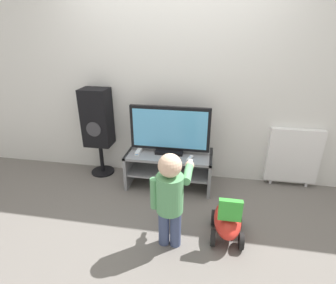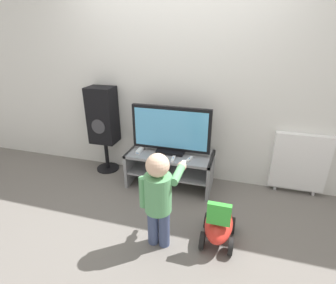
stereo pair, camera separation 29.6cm
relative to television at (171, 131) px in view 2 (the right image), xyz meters
name	(u,v)px [view 2 (the right image)]	position (x,y,z in m)	size (l,w,h in m)	color
ground_plane	(165,195)	(0.00, -0.26, -0.71)	(16.00, 16.00, 0.00)	slate
wall_back	(178,75)	(0.00, 0.30, 0.59)	(10.00, 0.06, 2.60)	silver
tv_stand	(170,164)	(0.00, -0.02, -0.42)	(1.02, 0.48, 0.43)	gray
television	(171,131)	(0.00, 0.00, 0.00)	(0.93, 0.20, 0.57)	black
game_console	(140,150)	(-0.36, -0.09, -0.26)	(0.05, 0.16, 0.04)	white
remote_primary	(189,159)	(0.26, -0.14, -0.27)	(0.07, 0.13, 0.03)	white
remote_secondary	(173,159)	(0.08, -0.18, -0.27)	(0.04, 0.13, 0.03)	white
child	(159,193)	(0.17, -0.99, -0.18)	(0.34, 0.50, 0.90)	#3F4C72
speaker_tower	(103,118)	(-0.94, 0.12, 0.04)	(0.34, 0.30, 1.14)	black
ride_on_toy	(219,224)	(0.68, -0.81, -0.53)	(0.29, 0.50, 0.49)	red
radiator	(300,162)	(1.46, 0.23, -0.31)	(0.60, 0.08, 0.74)	white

